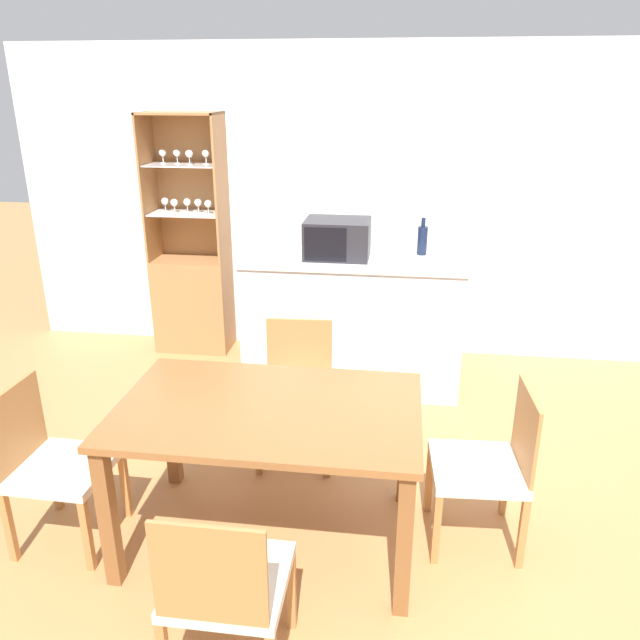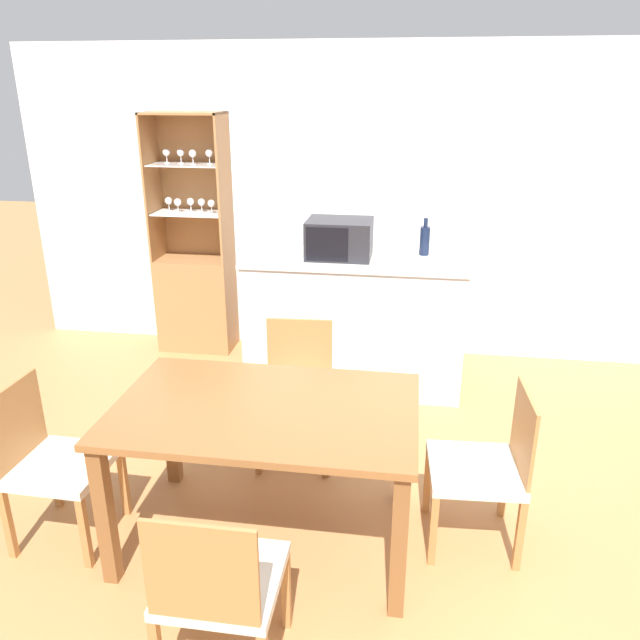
{
  "view_description": "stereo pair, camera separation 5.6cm",
  "coord_description": "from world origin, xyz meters",
  "px_view_note": "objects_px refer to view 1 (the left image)",
  "views": [
    {
      "loc": [
        -0.08,
        -2.58,
        2.23
      ],
      "look_at": [
        -0.56,
        0.96,
        0.87
      ],
      "focal_mm": 35.0,
      "sensor_mm": 36.0,
      "label": 1
    },
    {
      "loc": [
        -0.02,
        -2.57,
        2.23
      ],
      "look_at": [
        -0.56,
        0.96,
        0.87
      ],
      "focal_mm": 35.0,
      "sensor_mm": 36.0,
      "label": 2
    }
  ],
  "objects_px": {
    "display_cabinet": "(193,284)",
    "dining_chair_head_near": "(226,586)",
    "dining_chair_head_far": "(297,391)",
    "dining_chair_side_left_near": "(55,465)",
    "wine_bottle": "(422,240)",
    "dining_chair_side_right_far": "(486,466)",
    "microwave": "(337,238)",
    "dining_table": "(269,426)"
  },
  "relations": [
    {
      "from": "display_cabinet",
      "to": "dining_chair_head_near",
      "type": "xyz_separation_m",
      "value": [
        1.2,
        -3.21,
        -0.16
      ]
    },
    {
      "from": "dining_chair_head_far",
      "to": "dining_chair_head_near",
      "type": "bearing_deg",
      "value": 86.65
    },
    {
      "from": "display_cabinet",
      "to": "dining_chair_side_left_near",
      "type": "bearing_deg",
      "value": -87.23
    },
    {
      "from": "wine_bottle",
      "to": "dining_chair_side_right_far",
      "type": "bearing_deg",
      "value": -80.34
    },
    {
      "from": "dining_chair_side_left_near",
      "to": "dining_chair_head_near",
      "type": "bearing_deg",
      "value": 59.28
    },
    {
      "from": "dining_chair_head_far",
      "to": "microwave",
      "type": "xyz_separation_m",
      "value": [
        0.13,
        1.08,
        0.72
      ]
    },
    {
      "from": "display_cabinet",
      "to": "dining_chair_side_right_far",
      "type": "distance_m",
      "value": 3.21
    },
    {
      "from": "dining_table",
      "to": "dining_chair_side_right_far",
      "type": "height_order",
      "value": "dining_chair_side_right_far"
    },
    {
      "from": "display_cabinet",
      "to": "dining_table",
      "type": "relative_size",
      "value": 1.38
    },
    {
      "from": "dining_chair_side_left_near",
      "to": "wine_bottle",
      "type": "relative_size",
      "value": 3.05
    },
    {
      "from": "dining_table",
      "to": "dining_chair_side_left_near",
      "type": "height_order",
      "value": "dining_chair_side_left_near"
    },
    {
      "from": "microwave",
      "to": "dining_chair_head_far",
      "type": "bearing_deg",
      "value": -96.77
    },
    {
      "from": "dining_chair_head_near",
      "to": "dining_chair_side_left_near",
      "type": "relative_size",
      "value": 1.0
    },
    {
      "from": "dining_chair_head_near",
      "to": "dining_chair_head_far",
      "type": "distance_m",
      "value": 1.62
    },
    {
      "from": "dining_table",
      "to": "dining_chair_head_near",
      "type": "relative_size",
      "value": 1.72
    },
    {
      "from": "wine_bottle",
      "to": "display_cabinet",
      "type": "bearing_deg",
      "value": 169.65
    },
    {
      "from": "dining_table",
      "to": "dining_chair_side_right_far",
      "type": "bearing_deg",
      "value": 7.58
    },
    {
      "from": "microwave",
      "to": "display_cabinet",
      "type": "bearing_deg",
      "value": 158.73
    },
    {
      "from": "dining_chair_side_left_near",
      "to": "microwave",
      "type": "relative_size",
      "value": 1.79
    },
    {
      "from": "dining_table",
      "to": "display_cabinet",
      "type": "bearing_deg",
      "value": 116.5
    },
    {
      "from": "dining_chair_head_near",
      "to": "microwave",
      "type": "bearing_deg",
      "value": 87.4
    },
    {
      "from": "dining_chair_side_right_far",
      "to": "display_cabinet",
      "type": "bearing_deg",
      "value": 41.93
    },
    {
      "from": "dining_chair_head_near",
      "to": "microwave",
      "type": "distance_m",
      "value": 2.79
    },
    {
      "from": "dining_table",
      "to": "dining_chair_side_right_far",
      "type": "relative_size",
      "value": 1.72
    },
    {
      "from": "display_cabinet",
      "to": "microwave",
      "type": "xyz_separation_m",
      "value": [
        1.32,
        -0.51,
        0.56
      ]
    },
    {
      "from": "dining_chair_side_right_far",
      "to": "microwave",
      "type": "distance_m",
      "value": 2.11
    },
    {
      "from": "dining_table",
      "to": "wine_bottle",
      "type": "bearing_deg",
      "value": 69.85
    },
    {
      "from": "dining_table",
      "to": "dining_chair_head_far",
      "type": "relative_size",
      "value": 1.72
    },
    {
      "from": "dining_chair_head_far",
      "to": "wine_bottle",
      "type": "height_order",
      "value": "wine_bottle"
    },
    {
      "from": "microwave",
      "to": "wine_bottle",
      "type": "bearing_deg",
      "value": 14.27
    },
    {
      "from": "dining_chair_head_near",
      "to": "wine_bottle",
      "type": "xyz_separation_m",
      "value": [
        0.75,
        2.85,
        0.69
      ]
    },
    {
      "from": "dining_table",
      "to": "dining_chair_side_right_far",
      "type": "distance_m",
      "value": 1.11
    },
    {
      "from": "display_cabinet",
      "to": "dining_chair_side_right_far",
      "type": "relative_size",
      "value": 2.37
    },
    {
      "from": "dining_table",
      "to": "dining_chair_head_near",
      "type": "bearing_deg",
      "value": -90.0
    },
    {
      "from": "dining_table",
      "to": "dining_chair_side_left_near",
      "type": "relative_size",
      "value": 1.72
    },
    {
      "from": "dining_chair_head_near",
      "to": "dining_chair_side_left_near",
      "type": "height_order",
      "value": "same"
    },
    {
      "from": "display_cabinet",
      "to": "dining_chair_head_far",
      "type": "xyz_separation_m",
      "value": [
        1.19,
        -1.59,
        -0.16
      ]
    },
    {
      "from": "dining_table",
      "to": "dining_chair_head_near",
      "type": "distance_m",
      "value": 0.84
    },
    {
      "from": "dining_chair_side_left_near",
      "to": "dining_chair_head_far",
      "type": "bearing_deg",
      "value": 132.73
    },
    {
      "from": "microwave",
      "to": "wine_bottle",
      "type": "relative_size",
      "value": 1.7
    },
    {
      "from": "dining_chair_side_left_near",
      "to": "wine_bottle",
      "type": "distance_m",
      "value": 2.93
    },
    {
      "from": "dining_chair_side_left_near",
      "to": "display_cabinet",
      "type": "bearing_deg",
      "value": -176.01
    }
  ]
}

